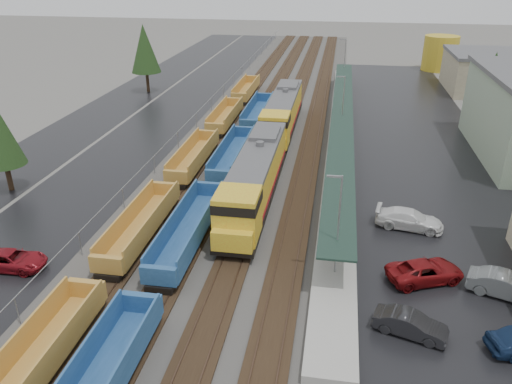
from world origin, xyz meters
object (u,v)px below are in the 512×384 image
locomotive_trail (282,114)px  parked_car_west_c (12,260)px  parked_car_east_a (410,325)px  parked_car_east_c (409,219)px  well_string_yellow (171,186)px  storage_tank (440,53)px  locomotive_lead (255,179)px  parked_car_east_e (507,286)px  well_string_blue (189,230)px  parked_car_east_b (425,271)px

locomotive_trail → parked_car_west_c: bearing=-114.6°
parked_car_east_a → parked_car_east_c: (1.37, 13.49, 0.08)m
well_string_yellow → storage_tank: bearing=62.5°
parked_car_east_a → parked_car_west_c: bearing=102.2°
locomotive_lead → parked_car_west_c: 20.51m
locomotive_trail → parked_car_east_c: bearing=-59.8°
parked_car_east_a → parked_car_east_e: bearing=-36.5°
well_string_blue → storage_tank: (30.30, 73.66, 2.22)m
parked_car_east_e → parked_car_east_b: bearing=99.2°
parked_car_east_b → locomotive_lead: bearing=32.0°
locomotive_trail → well_string_yellow: (-8.00, -20.69, -1.50)m
parked_car_east_a → parked_car_east_c: 13.56m
well_string_blue → parked_car_east_a: size_ratio=18.69×
locomotive_lead → locomotive_trail: same height
well_string_blue → parked_car_east_b: well_string_blue is taller
well_string_yellow → parked_car_west_c: bearing=-119.6°
storage_tank → parked_car_west_c: 89.77m
locomotive_trail → parked_car_east_e: 36.93m
locomotive_trail → storage_tank: (26.30, 45.19, 0.75)m
well_string_yellow → well_string_blue: bearing=-62.8°
locomotive_lead → well_string_yellow: 8.15m
locomotive_lead → parked_car_east_e: bearing=-29.7°
parked_car_west_c → parked_car_east_a: parked_car_east_a is taller
parked_car_west_c → well_string_yellow: bearing=-31.9°
well_string_blue → storage_tank: bearing=67.6°
parked_car_west_c → parked_car_east_c: parked_car_east_c is taller
parked_car_east_e → well_string_yellow: bearing=87.8°
parked_car_east_c → locomotive_lead: bearing=90.6°
locomotive_lead → well_string_blue: (-4.00, -7.47, -1.47)m
locomotive_lead → parked_car_east_c: bearing=-9.1°
locomotive_trail → well_string_yellow: locomotive_trail is taller
well_string_yellow → parked_car_east_e: (26.80, -11.05, -0.29)m
well_string_blue → parked_car_east_b: 17.87m
well_string_blue → storage_tank: size_ratio=12.13×
locomotive_trail → parked_car_west_c: locomotive_trail is taller
parked_car_east_a → locomotive_lead: bearing=55.0°
storage_tank → parked_car_east_c: storage_tank is taller
locomotive_trail → parked_car_east_b: 33.72m
parked_car_east_b → parked_car_east_e: parked_car_east_e is taller
well_string_blue → parked_car_east_c: (17.45, 5.32, -0.34)m
locomotive_lead → parked_car_east_e: (18.80, -10.74, -1.79)m
well_string_blue → parked_car_east_a: bearing=-26.9°
locomotive_trail → parked_car_east_a: locomotive_trail is taller
parked_car_east_c → parked_car_east_e: bearing=-138.5°
locomotive_trail → parked_car_east_b: (13.72, -30.75, -1.86)m
storage_tank → parked_car_west_c: storage_tank is taller
locomotive_trail → well_string_blue: size_ratio=0.27×
storage_tank → parked_car_east_e: (-7.50, -76.93, -2.55)m
locomotive_lead → well_string_yellow: (-8.00, 0.31, -1.50)m
well_string_blue → parked_car_east_a: 18.04m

